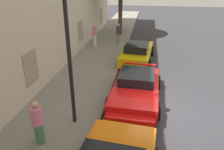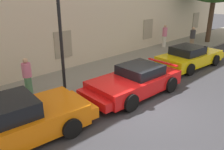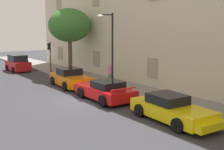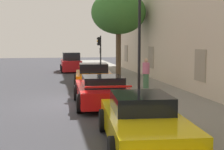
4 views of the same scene
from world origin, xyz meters
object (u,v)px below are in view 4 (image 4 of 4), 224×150
object	(u,v)px
sportscar_red_lead	(94,78)
sportscar_yellow_flank	(101,91)
hatchback_parked	(71,63)
traffic_light	(100,48)
pedestrian_admiring	(146,73)
sportscar_white_middle	(144,125)
tree_midblock	(118,13)
street_lamp	(131,16)

from	to	relation	value
sportscar_red_lead	sportscar_yellow_flank	world-z (taller)	sportscar_red_lead
hatchback_parked	traffic_light	distance (m)	4.34
sportscar_red_lead	pedestrian_admiring	distance (m)	3.08
sportscar_yellow_flank	pedestrian_admiring	world-z (taller)	pedestrian_admiring
hatchback_parked	pedestrian_admiring	distance (m)	12.51
sportscar_yellow_flank	pedestrian_admiring	bearing A→B (deg)	139.16
sportscar_white_middle	pedestrian_admiring	distance (m)	9.67
tree_midblock	hatchback_parked	bearing A→B (deg)	-152.25
sportscar_red_lead	sportscar_yellow_flank	bearing A→B (deg)	-3.64
tree_midblock	pedestrian_admiring	xyz separation A→B (m)	(6.14, 0.28, -3.80)
sportscar_red_lead	tree_midblock	xyz separation A→B (m)	(-4.73, 2.43, 4.15)
hatchback_parked	tree_midblock	distance (m)	7.77
sportscar_white_middle	traffic_light	xyz separation A→B (m)	(-17.75, 1.46, 1.62)
hatchback_parked	pedestrian_admiring	world-z (taller)	pedestrian_admiring
sportscar_yellow_flank	street_lamp	size ratio (longest dim) A/B	0.87
sportscar_yellow_flank	sportscar_white_middle	xyz separation A→B (m)	(5.75, 0.24, -0.01)
street_lamp	sportscar_red_lead	bearing A→B (deg)	-151.22
traffic_light	pedestrian_admiring	xyz separation A→B (m)	(8.50, 1.32, -1.23)
hatchback_parked	traffic_light	world-z (taller)	traffic_light
sportscar_red_lead	sportscar_white_middle	bearing A→B (deg)	-0.37
sportscar_yellow_flank	tree_midblock	bearing A→B (deg)	164.10
street_lamp	traffic_light	bearing A→B (deg)	-179.29
tree_midblock	traffic_light	size ratio (longest dim) A/B	2.06
tree_midblock	traffic_light	xyz separation A→B (m)	(-2.36, -1.04, -2.56)
sportscar_white_middle	tree_midblock	xyz separation A→B (m)	(-15.39, 2.50, 4.18)
sportscar_red_lead	street_lamp	world-z (taller)	street_lamp
sportscar_yellow_flank	sportscar_white_middle	world-z (taller)	sportscar_white_middle
sportscar_red_lead	hatchback_parked	world-z (taller)	hatchback_parked
sportscar_yellow_flank	tree_midblock	distance (m)	10.85
traffic_light	tree_midblock	bearing A→B (deg)	23.74
street_lamp	pedestrian_admiring	distance (m)	3.49
street_lamp	sportscar_yellow_flank	bearing A→B (deg)	-40.36
hatchback_parked	traffic_light	xyz separation A→B (m)	(3.54, 2.07, 1.42)
traffic_light	street_lamp	xyz separation A→B (m)	(9.85, 0.12, 1.75)
sportscar_white_middle	tree_midblock	world-z (taller)	tree_midblock
traffic_light	hatchback_parked	bearing A→B (deg)	-149.73
hatchback_parked	pedestrian_admiring	size ratio (longest dim) A/B	2.14
sportscar_yellow_flank	pedestrian_admiring	xyz separation A→B (m)	(-3.50, 3.03, 0.37)
sportscar_red_lead	traffic_light	bearing A→B (deg)	168.87
traffic_light	street_lamp	distance (m)	10.01
pedestrian_admiring	traffic_light	bearing A→B (deg)	-171.16
sportscar_red_lead	pedestrian_admiring	size ratio (longest dim) A/B	2.82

